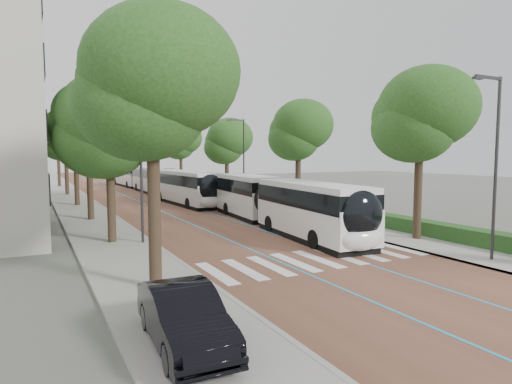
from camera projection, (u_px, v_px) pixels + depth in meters
ground at (327, 265)px, 18.55m from camera, size 160.00×160.00×0.00m
road at (132, 193)px, 53.78m from camera, size 11.00×140.00×0.02m
sidewalk_left at (67, 195)px, 50.28m from camera, size 4.00×140.00×0.12m
sidewalk_right at (189, 190)px, 57.26m from camera, size 4.00×140.00×0.12m
kerb_left at (85, 194)px, 51.16m from camera, size 0.20×140.00×0.14m
kerb_right at (176, 190)px, 56.38m from camera, size 0.20×140.00×0.14m
zebra_crossing at (317, 259)px, 19.52m from camera, size 10.55×3.60×0.01m
lane_line_left at (119, 193)px, 53.03m from camera, size 0.12×126.00×0.01m
lane_line_right at (145, 192)px, 54.52m from camera, size 0.12×126.00×0.01m
hedge at (465, 235)px, 22.74m from camera, size 1.20×14.00×0.80m
streetlight_near at (494, 154)px, 18.56m from camera, size 1.82×0.20×8.00m
streetlight_far at (242, 154)px, 40.58m from camera, size 1.82×0.20×8.00m
lamp_post_left at (141, 167)px, 22.39m from camera, size 0.14×0.14×8.00m
trees_left at (78, 131)px, 36.91m from camera, size 6.37×60.29×9.55m
trees_right at (250, 137)px, 41.40m from camera, size 5.40×47.36×9.00m
lead_bus at (281, 204)px, 27.55m from camera, size 3.98×18.54×3.20m
bus_queued_0 at (187, 188)px, 40.68m from camera, size 3.17×12.51×3.20m
bus_queued_1 at (153, 180)px, 53.38m from camera, size 2.62×12.42×3.20m
bus_queued_2 at (130, 176)px, 64.66m from camera, size 3.09×12.50×3.20m
parked_car at (184, 316)px, 10.41m from camera, size 1.77×4.49×1.46m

